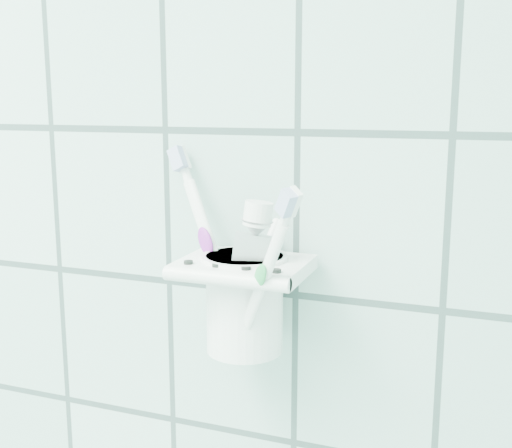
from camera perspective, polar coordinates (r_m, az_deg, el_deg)
holder_bracket at (r=0.57m, az=-0.99°, el=-3.94°), size 0.11×0.10×0.03m
cup at (r=0.58m, az=-1.01°, el=-6.66°), size 0.08×0.08×0.09m
toothbrush_pink at (r=0.56m, az=-1.22°, el=-1.24°), size 0.08×0.05×0.19m
toothbrush_blue at (r=0.57m, az=-2.06°, el=-2.06°), size 0.04×0.08×0.17m
toothbrush_orange at (r=0.55m, az=-1.62°, el=-2.30°), size 0.07×0.06×0.17m
toothpaste_tube at (r=0.56m, az=-1.38°, el=-3.64°), size 0.05×0.04×0.14m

